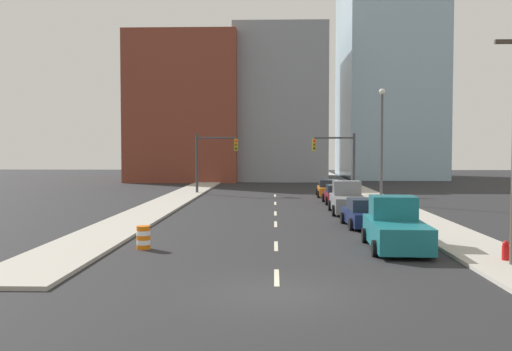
% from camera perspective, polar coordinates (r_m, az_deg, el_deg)
% --- Properties ---
extents(ground_plane, '(200.00, 200.00, 0.00)m').
position_cam_1_polar(ground_plane, '(16.42, 2.11, -11.69)').
color(ground_plane, '#262628').
extents(sidewalk_left, '(3.01, 88.97, 0.14)m').
position_cam_1_polar(sidewalk_left, '(61.06, -5.71, -1.17)').
color(sidewalk_left, '#ADA89E').
rests_on(sidewalk_left, ground).
extents(sidewalk_right, '(3.01, 88.97, 0.14)m').
position_cam_1_polar(sidewalk_right, '(61.08, 9.52, -1.19)').
color(sidewalk_right, '#ADA89E').
rests_on(sidewalk_right, ground).
extents(lane_stripe_at_2m, '(0.16, 2.40, 0.01)m').
position_cam_1_polar(lane_stripe_at_2m, '(18.37, 2.08, -10.14)').
color(lane_stripe_at_2m, beige).
rests_on(lane_stripe_at_2m, ground).
extents(lane_stripe_at_8m, '(0.16, 2.40, 0.01)m').
position_cam_1_polar(lane_stripe_at_8m, '(24.17, 2.02, -7.05)').
color(lane_stripe_at_8m, beige).
rests_on(lane_stripe_at_8m, ground).
extents(lane_stripe_at_15m, '(0.16, 2.40, 0.01)m').
position_cam_1_polar(lane_stripe_at_15m, '(31.16, 1.97, -4.88)').
color(lane_stripe_at_15m, beige).
rests_on(lane_stripe_at_15m, ground).
extents(lane_stripe_at_20m, '(0.16, 2.40, 0.01)m').
position_cam_1_polar(lane_stripe_at_20m, '(36.41, 1.95, -3.80)').
color(lane_stripe_at_20m, beige).
rests_on(lane_stripe_at_20m, ground).
extents(lane_stripe_at_27m, '(0.16, 2.40, 0.01)m').
position_cam_1_polar(lane_stripe_at_27m, '(43.22, 1.93, -2.79)').
color(lane_stripe_at_27m, beige).
rests_on(lane_stripe_at_27m, ground).
extents(lane_stripe_at_34m, '(0.16, 2.40, 0.01)m').
position_cam_1_polar(lane_stripe_at_34m, '(50.51, 1.92, -2.02)').
color(lane_stripe_at_34m, beige).
rests_on(lane_stripe_at_34m, ground).
extents(building_brick_left, '(14.00, 16.00, 18.78)m').
position_cam_1_polar(building_brick_left, '(77.70, -6.79, 6.50)').
color(building_brick_left, brown).
rests_on(building_brick_left, ground).
extents(building_office_center, '(12.00, 20.00, 20.03)m').
position_cam_1_polar(building_office_center, '(80.87, 2.36, 6.80)').
color(building_office_center, gray).
rests_on(building_office_center, ground).
extents(building_glass_right, '(13.00, 20.00, 38.95)m').
position_cam_1_polar(building_glass_right, '(87.62, 13.01, 12.65)').
color(building_glass_right, '#99B7CC').
rests_on(building_glass_right, ground).
extents(traffic_signal_left, '(3.90, 0.35, 5.55)m').
position_cam_1_polar(traffic_signal_left, '(52.44, -4.69, 2.07)').
color(traffic_signal_left, '#38383D').
rests_on(traffic_signal_left, ground).
extents(traffic_signal_right, '(3.90, 0.35, 5.55)m').
position_cam_1_polar(traffic_signal_right, '(52.46, 8.52, 2.05)').
color(traffic_signal_right, '#38383D').
rests_on(traffic_signal_right, ground).
extents(traffic_barrel, '(0.56, 0.56, 0.95)m').
position_cam_1_polar(traffic_barrel, '(23.79, -11.19, -6.11)').
color(traffic_barrel, orange).
rests_on(traffic_barrel, ground).
extents(street_lamp, '(0.44, 0.44, 8.58)m').
position_cam_1_polar(street_lamp, '(43.36, 12.46, 3.72)').
color(street_lamp, '#4C4C51').
rests_on(street_lamp, ground).
extents(fire_hydrant, '(0.26, 0.26, 0.84)m').
position_cam_1_polar(fire_hydrant, '(22.19, 23.69, -7.06)').
color(fire_hydrant, red).
rests_on(fire_hydrant, ground).
extents(pickup_truck_teal, '(2.50, 5.35, 2.12)m').
position_cam_1_polar(pickup_truck_teal, '(24.05, 13.77, -5.13)').
color(pickup_truck_teal, '#196B75').
rests_on(pickup_truck_teal, ground).
extents(sedan_navy, '(2.28, 4.42, 1.48)m').
position_cam_1_polar(sedan_navy, '(30.57, 10.86, -3.81)').
color(sedan_navy, '#141E47').
rests_on(sedan_navy, ground).
extents(pickup_truck_gray, '(2.33, 5.29, 2.04)m').
position_cam_1_polar(pickup_truck_gray, '(36.98, 9.14, -2.45)').
color(pickup_truck_gray, slate).
rests_on(pickup_truck_gray, ground).
extents(sedan_maroon, '(2.02, 4.26, 1.41)m').
position_cam_1_polar(sedan_maroon, '(43.46, 8.08, -1.93)').
color(sedan_maroon, maroon).
rests_on(sedan_maroon, ground).
extents(sedan_orange, '(2.26, 4.53, 1.47)m').
position_cam_1_polar(sedan_orange, '(49.79, 7.31, -1.34)').
color(sedan_orange, orange).
rests_on(sedan_orange, ground).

